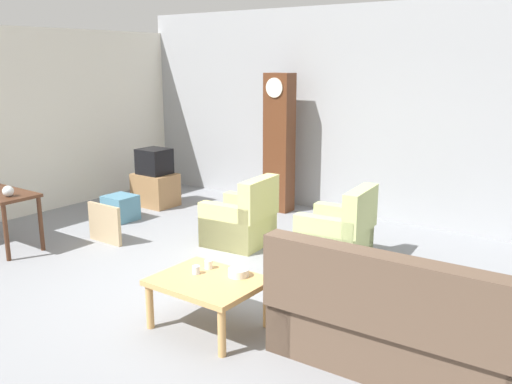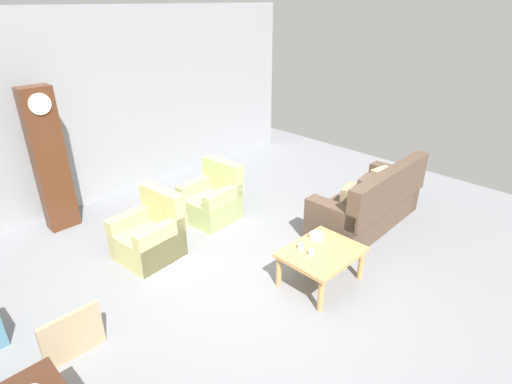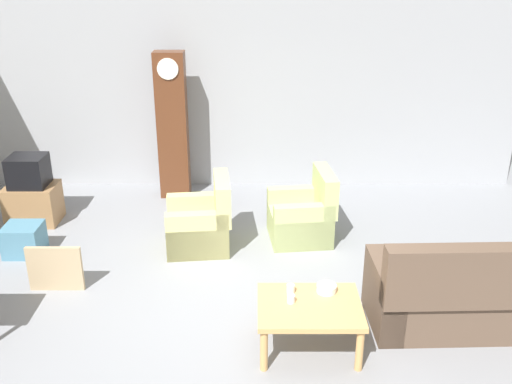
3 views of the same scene
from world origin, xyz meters
name	(u,v)px [view 2 (image 2 of 3)]	position (x,y,z in m)	size (l,w,h in m)	color
ground_plane	(247,279)	(0.00, 0.00, 0.00)	(10.40, 10.40, 0.00)	gray
garage_door_wall	(99,108)	(0.00, 3.60, 1.60)	(8.40, 0.16, 3.20)	#9EA0A5
couch_floral	(369,205)	(2.32, -0.35, 0.36)	(2.13, 0.94, 1.04)	brown
armchair_olive_near	(150,236)	(-0.57, 1.35, 0.31)	(0.86, 0.84, 0.92)	#CCC67A
armchair_olive_far	(212,201)	(0.74, 1.59, 0.31)	(0.87, 0.84, 0.92)	#B9C67D
coffee_table_wood	(321,255)	(0.62, -0.69, 0.40)	(0.96, 0.76, 0.47)	tan
grandfather_clock	(50,161)	(-1.12, 3.06, 1.10)	(0.44, 0.30, 2.20)	#562D19
framed_picture_leaning	(73,335)	(-2.09, 0.33, 0.26)	(0.60, 0.05, 0.53)	tan
cup_white_porcelain	(301,246)	(0.45, -0.49, 0.51)	(0.08, 0.08, 0.08)	white
cup_blue_rimmed	(311,252)	(0.45, -0.66, 0.51)	(0.07, 0.07, 0.08)	silver
bowl_white_stacked	(317,236)	(0.80, -0.47, 0.51)	(0.19, 0.19, 0.07)	white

